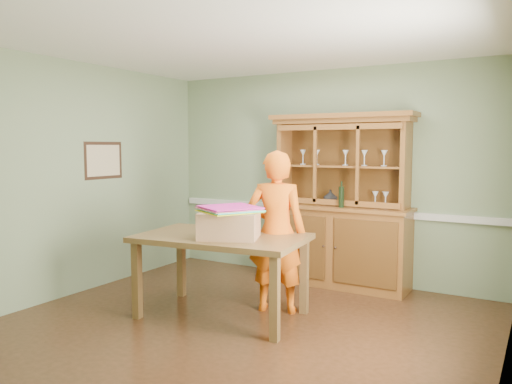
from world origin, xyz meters
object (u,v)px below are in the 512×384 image
Objects in this scene: person at (276,232)px; china_hutch at (339,225)px; cardboard_box at (229,225)px; dining_table at (222,245)px.

china_hutch is at bearing -115.77° from person.
china_hutch reaches higher than person.
cardboard_box is (-0.45, -1.79, 0.22)m from china_hutch.
dining_table is 3.18× the size of cardboard_box.
china_hutch is 1.26× the size of person.
cardboard_box is (0.15, -0.09, 0.23)m from dining_table.
dining_table is 1.05× the size of person.
dining_table is at bearing 149.78° from cardboard_box.
cardboard_box is 0.58m from person.
cardboard_box is at bearing -104.01° from china_hutch.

